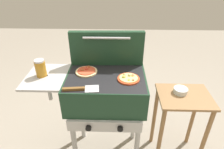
{
  "coord_description": "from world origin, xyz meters",
  "views": [
    {
      "loc": [
        0.09,
        -1.34,
        1.72
      ],
      "look_at": [
        0.05,
        0.0,
        0.92
      ],
      "focal_mm": 31.65,
      "sensor_mm": 36.0,
      "label": 1
    }
  ],
  "objects_px": {
    "sauce_jar": "(40,68)",
    "topping_bowl_near": "(180,91)",
    "grill": "(104,92)",
    "spatula": "(81,89)",
    "prep_table": "(181,114)",
    "pizza_pepperoni": "(86,71)",
    "pizza_cheese": "(129,78)"
  },
  "relations": [
    {
      "from": "pizza_cheese",
      "to": "topping_bowl_near",
      "type": "height_order",
      "value": "pizza_cheese"
    },
    {
      "from": "pizza_cheese",
      "to": "sauce_jar",
      "type": "relative_size",
      "value": 1.25
    },
    {
      "from": "grill",
      "to": "topping_bowl_near",
      "type": "xyz_separation_m",
      "value": [
        0.64,
        0.04,
        -0.01
      ]
    },
    {
      "from": "grill",
      "to": "prep_table",
      "type": "distance_m",
      "value": 0.71
    },
    {
      "from": "pizza_cheese",
      "to": "prep_table",
      "type": "bearing_deg",
      "value": 4.37
    },
    {
      "from": "grill",
      "to": "pizza_pepperoni",
      "type": "relative_size",
      "value": 5.34
    },
    {
      "from": "pizza_cheese",
      "to": "spatula",
      "type": "xyz_separation_m",
      "value": [
        -0.34,
        -0.15,
        -0.0
      ]
    },
    {
      "from": "sauce_jar",
      "to": "prep_table",
      "type": "bearing_deg",
      "value": 0.09
    },
    {
      "from": "prep_table",
      "to": "grill",
      "type": "bearing_deg",
      "value": -179.63
    },
    {
      "from": "topping_bowl_near",
      "to": "sauce_jar",
      "type": "bearing_deg",
      "value": -177.97
    },
    {
      "from": "grill",
      "to": "pizza_cheese",
      "type": "xyz_separation_m",
      "value": [
        0.19,
        -0.03,
        0.15
      ]
    },
    {
      "from": "sauce_jar",
      "to": "spatula",
      "type": "bearing_deg",
      "value": -28.11
    },
    {
      "from": "pizza_cheese",
      "to": "topping_bowl_near",
      "type": "relative_size",
      "value": 1.48
    },
    {
      "from": "grill",
      "to": "spatula",
      "type": "bearing_deg",
      "value": -129.46
    },
    {
      "from": "pizza_pepperoni",
      "to": "sauce_jar",
      "type": "bearing_deg",
      "value": -169.06
    },
    {
      "from": "pizza_cheese",
      "to": "spatula",
      "type": "height_order",
      "value": "pizza_cheese"
    },
    {
      "from": "grill",
      "to": "pizza_cheese",
      "type": "relative_size",
      "value": 5.53
    },
    {
      "from": "pizza_pepperoni",
      "to": "sauce_jar",
      "type": "height_order",
      "value": "sauce_jar"
    },
    {
      "from": "pizza_cheese",
      "to": "pizza_pepperoni",
      "type": "relative_size",
      "value": 0.97
    },
    {
      "from": "sauce_jar",
      "to": "prep_table",
      "type": "height_order",
      "value": "sauce_jar"
    },
    {
      "from": "grill",
      "to": "pizza_cheese",
      "type": "height_order",
      "value": "pizza_cheese"
    },
    {
      "from": "sauce_jar",
      "to": "topping_bowl_near",
      "type": "height_order",
      "value": "sauce_jar"
    },
    {
      "from": "spatula",
      "to": "topping_bowl_near",
      "type": "height_order",
      "value": "spatula"
    },
    {
      "from": "sauce_jar",
      "to": "spatula",
      "type": "distance_m",
      "value": 0.4
    },
    {
      "from": "prep_table",
      "to": "pizza_cheese",
      "type": "bearing_deg",
      "value": -175.63
    },
    {
      "from": "spatula",
      "to": "topping_bowl_near",
      "type": "bearing_deg",
      "value": 15.93
    },
    {
      "from": "pizza_cheese",
      "to": "sauce_jar",
      "type": "bearing_deg",
      "value": 177.12
    },
    {
      "from": "prep_table",
      "to": "topping_bowl_near",
      "type": "relative_size",
      "value": 6.19
    },
    {
      "from": "prep_table",
      "to": "spatula",
      "type": "bearing_deg",
      "value": -167.17
    },
    {
      "from": "pizza_pepperoni",
      "to": "prep_table",
      "type": "relative_size",
      "value": 0.25
    },
    {
      "from": "grill",
      "to": "topping_bowl_near",
      "type": "distance_m",
      "value": 0.64
    },
    {
      "from": "topping_bowl_near",
      "to": "grill",
      "type": "bearing_deg",
      "value": -176.17
    }
  ]
}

